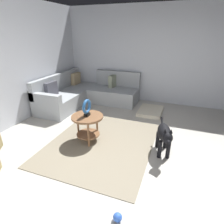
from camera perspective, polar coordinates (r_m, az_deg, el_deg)
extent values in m
cube|color=#B7B2A8|center=(3.44, 6.91, -13.47)|extent=(6.00, 6.00, 0.10)
cube|color=silver|center=(5.71, 15.23, 15.97)|extent=(0.12, 6.00, 2.70)
cube|color=gray|center=(3.71, -3.13, -9.27)|extent=(2.30, 1.90, 0.01)
cube|color=#9EA3A8|center=(5.64, -12.70, 4.19)|extent=(2.20, 0.85, 0.42)
cube|color=#9EA3A8|center=(5.71, -16.12, 8.71)|extent=(2.20, 0.14, 0.46)
cube|color=#9EA3A8|center=(5.72, 0.55, 5.05)|extent=(0.85, 1.40, 0.42)
cube|color=#9EA3A8|center=(5.93, 1.77, 10.10)|extent=(0.14, 1.40, 0.46)
cube|color=#9EA3A8|center=(4.77, -19.61, 3.96)|extent=(0.16, 0.85, 0.22)
cube|color=tan|center=(6.25, -10.89, 9.83)|extent=(0.38, 0.16, 0.39)
cube|color=#4C4C56|center=(5.26, -17.89, 6.60)|extent=(0.39, 0.16, 0.38)
cube|color=gray|center=(5.84, 0.33, 9.30)|extent=(0.40, 0.19, 0.38)
cylinder|color=brown|center=(3.56, -7.51, -1.45)|extent=(0.60, 0.60, 0.04)
cylinder|color=brown|center=(3.73, -7.22, -6.62)|extent=(0.45, 0.45, 0.02)
cylinder|color=brown|center=(3.78, -10.21, -4.67)|extent=(0.04, 0.04, 0.50)
cylinder|color=brown|center=(3.49, -7.13, -6.94)|extent=(0.04, 0.04, 0.50)
cylinder|color=brown|center=(3.79, -4.54, -4.30)|extent=(0.04, 0.04, 0.50)
cube|color=black|center=(3.54, -7.55, -0.79)|extent=(0.12, 0.08, 0.05)
torus|color=#265999|center=(3.48, -7.69, 1.66)|extent=(0.28, 0.06, 0.28)
cube|color=beige|center=(5.11, 11.58, 0.32)|extent=(0.80, 0.60, 0.09)
cylinder|color=black|center=(3.37, 16.63, -10.90)|extent=(0.07, 0.07, 0.32)
cylinder|color=black|center=(3.34, 14.24, -10.87)|extent=(0.07, 0.07, 0.32)
cylinder|color=black|center=(3.63, 15.88, -8.16)|extent=(0.07, 0.07, 0.32)
cylinder|color=black|center=(3.61, 13.66, -8.11)|extent=(0.07, 0.07, 0.32)
ellipsoid|color=black|center=(3.36, 15.52, -5.95)|extent=(0.56, 0.34, 0.24)
sphere|color=black|center=(3.07, 16.43, -7.49)|extent=(0.17, 0.17, 0.17)
ellipsoid|color=black|center=(3.02, 16.60, -8.55)|extent=(0.13, 0.10, 0.07)
cone|color=black|center=(3.03, 17.48, -5.53)|extent=(0.06, 0.06, 0.07)
cone|color=black|center=(3.02, 15.80, -5.49)|extent=(0.06, 0.06, 0.07)
cylinder|color=black|center=(3.62, 14.93, -3.02)|extent=(0.20, 0.08, 0.16)
sphere|color=blue|center=(2.45, 1.70, -29.27)|extent=(0.11, 0.11, 0.11)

